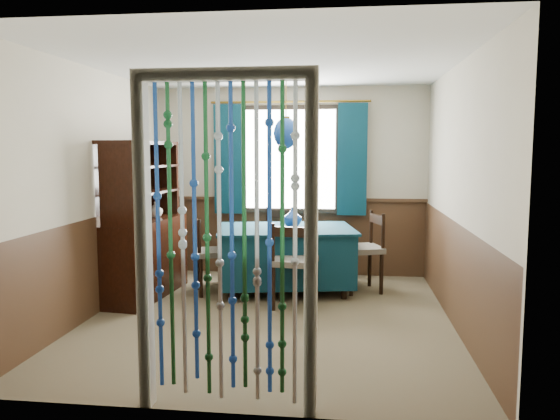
# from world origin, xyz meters

# --- Properties ---
(floor) EXTENTS (4.00, 4.00, 0.00)m
(floor) POSITION_xyz_m (0.00, 0.00, 0.00)
(floor) COLOR brown
(floor) RESTS_ON ground
(ceiling) EXTENTS (4.00, 4.00, 0.00)m
(ceiling) POSITION_xyz_m (0.00, 0.00, 2.50)
(ceiling) COLOR silver
(ceiling) RESTS_ON ground
(wall_back) EXTENTS (3.60, 0.00, 3.60)m
(wall_back) POSITION_xyz_m (0.00, 2.00, 1.25)
(wall_back) COLOR #BFB59C
(wall_back) RESTS_ON ground
(wall_front) EXTENTS (3.60, 0.00, 3.60)m
(wall_front) POSITION_xyz_m (0.00, -2.00, 1.25)
(wall_front) COLOR #BFB59C
(wall_front) RESTS_ON ground
(wall_left) EXTENTS (0.00, 4.00, 4.00)m
(wall_left) POSITION_xyz_m (-1.80, 0.00, 1.25)
(wall_left) COLOR #BFB59C
(wall_left) RESTS_ON ground
(wall_right) EXTENTS (0.00, 4.00, 4.00)m
(wall_right) POSITION_xyz_m (1.80, 0.00, 1.25)
(wall_right) COLOR #BFB59C
(wall_right) RESTS_ON ground
(wainscot_back) EXTENTS (3.60, 0.00, 3.60)m
(wainscot_back) POSITION_xyz_m (0.00, 1.99, 0.50)
(wainscot_back) COLOR #422A19
(wainscot_back) RESTS_ON ground
(wainscot_front) EXTENTS (3.60, 0.00, 3.60)m
(wainscot_front) POSITION_xyz_m (0.00, -1.99, 0.50)
(wainscot_front) COLOR #422A19
(wainscot_front) RESTS_ON ground
(wainscot_left) EXTENTS (0.00, 4.00, 4.00)m
(wainscot_left) POSITION_xyz_m (-1.79, 0.00, 0.50)
(wainscot_left) COLOR #422A19
(wainscot_left) RESTS_ON ground
(wainscot_right) EXTENTS (0.00, 4.00, 4.00)m
(wainscot_right) POSITION_xyz_m (1.79, 0.00, 0.50)
(wainscot_right) COLOR #422A19
(wainscot_right) RESTS_ON ground
(window) EXTENTS (1.32, 0.12, 1.42)m
(window) POSITION_xyz_m (0.00, 1.95, 1.55)
(window) COLOR black
(window) RESTS_ON wall_back
(doorway) EXTENTS (1.16, 0.12, 2.18)m
(doorway) POSITION_xyz_m (0.00, -1.94, 1.05)
(doorway) COLOR silver
(doorway) RESTS_ON ground
(dining_table) EXTENTS (1.76, 1.36, 0.76)m
(dining_table) POSITION_xyz_m (0.04, 1.07, 0.44)
(dining_table) COLOR #0A2B38
(dining_table) RESTS_ON floor
(chair_near) EXTENTS (0.50, 0.48, 0.93)m
(chair_near) POSITION_xyz_m (0.21, 0.39, 0.49)
(chair_near) COLOR black
(chair_near) RESTS_ON floor
(chair_far) EXTENTS (0.49, 0.47, 0.91)m
(chair_far) POSITION_xyz_m (-0.13, 1.73, 0.48)
(chair_far) COLOR black
(chair_far) RESTS_ON floor
(chair_left) EXTENTS (0.56, 0.57, 0.90)m
(chair_left) POSITION_xyz_m (-0.82, 0.88, 0.48)
(chair_left) COLOR black
(chair_left) RESTS_ON floor
(chair_right) EXTENTS (0.57, 0.58, 0.95)m
(chair_right) POSITION_xyz_m (0.96, 1.19, 0.50)
(chair_right) COLOR black
(chair_right) RESTS_ON floor
(sideboard) EXTENTS (0.61, 1.40, 1.78)m
(sideboard) POSITION_xyz_m (-1.55, 0.64, 0.61)
(sideboard) COLOR black
(sideboard) RESTS_ON floor
(pendant_lamp) EXTENTS (0.29, 0.29, 0.81)m
(pendant_lamp) POSITION_xyz_m (0.04, 1.07, 1.87)
(pendant_lamp) COLOR olive
(pendant_lamp) RESTS_ON ceiling
(vase_table) EXTENTS (0.24, 0.24, 0.21)m
(vase_table) POSITION_xyz_m (0.11, 1.18, 0.87)
(vase_table) COLOR navy
(vase_table) RESTS_ON dining_table
(bowl_shelf) EXTENTS (0.25, 0.25, 0.05)m
(bowl_shelf) POSITION_xyz_m (-1.48, 0.33, 1.24)
(bowl_shelf) COLOR beige
(bowl_shelf) RESTS_ON sideboard
(vase_sideboard) EXTENTS (0.25, 0.25, 0.20)m
(vase_sideboard) POSITION_xyz_m (-1.48, 0.89, 0.99)
(vase_sideboard) COLOR beige
(vase_sideboard) RESTS_ON sideboard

